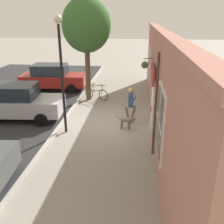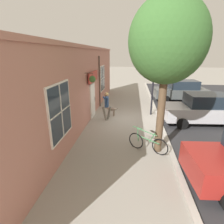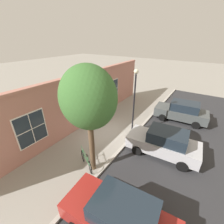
% 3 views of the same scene
% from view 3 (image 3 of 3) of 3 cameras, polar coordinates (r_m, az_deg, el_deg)
% --- Properties ---
extents(ground_plane, '(90.00, 90.00, 0.00)m').
position_cam_3_polar(ground_plane, '(11.98, -2.00, -7.57)').
color(ground_plane, gray).
extents(curb_and_road, '(10.10, 28.00, 0.12)m').
position_cam_3_polar(curb_and_road, '(10.47, 26.41, -16.74)').
color(curb_and_road, '#B2ADA3').
rests_on(curb_and_road, ground_plane).
extents(storefront_facade, '(0.95, 18.00, 4.31)m').
position_cam_3_polar(storefront_facade, '(12.32, -11.09, 4.37)').
color(storefront_facade, '#B27566').
rests_on(storefront_facade, ground_plane).
extents(pedestrian_walking, '(0.56, 0.55, 1.73)m').
position_cam_3_polar(pedestrian_walking, '(12.01, -6.95, -1.84)').
color(pedestrian_walking, '#6B665B').
rests_on(pedestrian_walking, ground_plane).
extents(dog_on_leash, '(0.97, 0.39, 0.67)m').
position_cam_3_polar(dog_on_leash, '(12.73, -4.15, -2.99)').
color(dog_on_leash, '#7F6B5B').
rests_on(dog_on_leash, ground_plane).
extents(street_tree_by_curb, '(2.73, 2.46, 5.82)m').
position_cam_3_polar(street_tree_by_curb, '(6.83, -8.96, 4.86)').
color(street_tree_by_curb, brown).
rests_on(street_tree_by_curb, ground_plane).
extents(leaning_bicycle, '(1.56, 0.84, 1.00)m').
position_cam_3_polar(leaning_bicycle, '(9.15, -9.78, -17.86)').
color(leaning_bicycle, black).
rests_on(leaning_bicycle, ground_plane).
extents(parked_car_nearest_curb, '(4.42, 2.18, 1.75)m').
position_cam_3_polar(parked_car_nearest_curb, '(6.66, 2.91, -35.10)').
color(parked_car_nearest_curb, maroon).
rests_on(parked_car_nearest_curb, ground_plane).
extents(parked_car_mid_block, '(4.42, 2.18, 1.75)m').
position_cam_3_polar(parked_car_mid_block, '(10.01, 19.09, -10.88)').
color(parked_car_mid_block, '#B7B7BC').
rests_on(parked_car_mid_block, ground_plane).
extents(parked_car_far_end, '(4.42, 2.18, 1.75)m').
position_cam_3_polar(parked_car_far_end, '(14.52, 24.98, 0.22)').
color(parked_car_far_end, '#474C4C').
rests_on(parked_car_far_end, ground_plane).
extents(street_lamp, '(0.32, 0.32, 4.86)m').
position_cam_3_polar(street_lamp, '(10.75, 8.62, 7.02)').
color(street_lamp, black).
rests_on(street_lamp, ground_plane).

